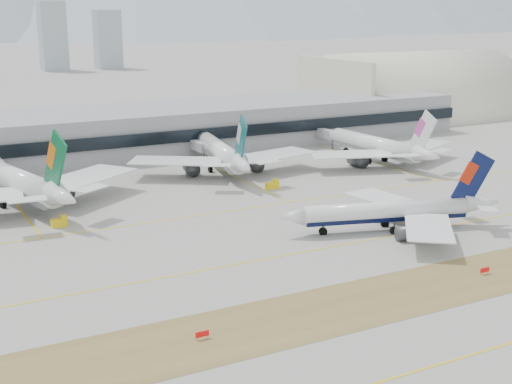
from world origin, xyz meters
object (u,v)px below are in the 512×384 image
taxiing_airliner (394,212)px  terminal (98,133)px  widebody_cathay (222,154)px  widebody_china_air (379,147)px  hangar (411,116)px  widebody_eva (18,183)px

taxiing_airliner → terminal: size_ratio=0.19×
widebody_cathay → widebody_china_air: size_ratio=1.04×
hangar → terminal: bearing=-172.6°
widebody_eva → widebody_cathay: 63.44m
widebody_eva → hangar: 205.55m
widebody_eva → hangar: hangar is taller
widebody_china_air → hangar: 109.25m
hangar → widebody_china_air: bearing=-135.5°
taxiing_airliner → widebody_china_air: widebody_china_air is taller
taxiing_airliner → widebody_eva: size_ratio=0.83×
widebody_eva → terminal: size_ratio=0.22×
widebody_eva → widebody_cathay: (62.51, 10.79, -0.46)m
widebody_cathay → widebody_china_air: widebody_cathay is taller
widebody_china_air → terminal: size_ratio=0.20×
widebody_eva → widebody_cathay: widebody_eva is taller
widebody_eva → widebody_cathay: bearing=-93.3°
taxiing_airliner → widebody_china_air: size_ratio=0.93×
taxiing_airliner → hangar: 181.75m
hangar → taxiing_airliner: bearing=-131.3°
widebody_china_air → terminal: widebody_china_air is taller
widebody_cathay → widebody_china_air: 52.06m
widebody_eva → widebody_china_air: (113.23, -0.97, -0.77)m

